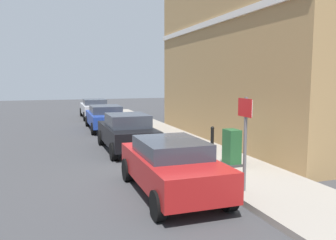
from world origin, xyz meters
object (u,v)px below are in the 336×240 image
object	(u,v)px
utility_cabinet	(232,149)
street_sign	(245,130)
bollard_near_cabinet	(212,140)
car_blue	(105,117)
car_red	(171,165)
car_black	(127,132)
car_silver	(95,108)

from	to	relation	value
utility_cabinet	street_sign	world-z (taller)	street_sign
bollard_near_cabinet	street_sign	size ratio (longest dim) A/B	0.45
utility_cabinet	bollard_near_cabinet	world-z (taller)	utility_cabinet
bollard_near_cabinet	car_blue	bearing A→B (deg)	106.64
car_red	car_black	size ratio (longest dim) A/B	0.97
car_red	car_silver	bearing A→B (deg)	-0.83
utility_cabinet	car_black	bearing A→B (deg)	122.09
car_black	car_blue	distance (m)	6.07
car_black	utility_cabinet	xyz separation A→B (m)	(2.50, -3.99, -0.09)
car_red	car_blue	xyz separation A→B (m)	(0.14, 11.59, -0.01)
car_red	car_black	bearing A→B (deg)	-0.68
car_black	car_silver	distance (m)	12.07
car_silver	car_blue	bearing A→B (deg)	179.60
car_black	utility_cabinet	bearing A→B (deg)	-148.18
car_blue	utility_cabinet	xyz separation A→B (m)	(2.43, -10.05, -0.05)
car_silver	street_sign	world-z (taller)	street_sign
car_red	bollard_near_cabinet	world-z (taller)	car_red
car_red	street_sign	distance (m)	2.01
car_black	street_sign	world-z (taller)	street_sign
car_red	utility_cabinet	bearing A→B (deg)	-59.17
car_silver	bollard_near_cabinet	bearing A→B (deg)	-169.76
car_black	bollard_near_cabinet	world-z (taller)	car_black
utility_cabinet	car_silver	bearing A→B (deg)	98.16
street_sign	bollard_near_cabinet	bearing A→B (deg)	74.78
car_silver	car_red	bearing A→B (deg)	179.95
car_red	bollard_near_cabinet	bearing A→B (deg)	-40.56
car_silver	utility_cabinet	size ratio (longest dim) A/B	3.80
car_silver	utility_cabinet	world-z (taller)	car_silver
car_red	car_blue	size ratio (longest dim) A/B	0.90
car_silver	bollard_near_cabinet	distance (m)	14.67
car_blue	utility_cabinet	distance (m)	10.34
car_black	car_blue	world-z (taller)	car_black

